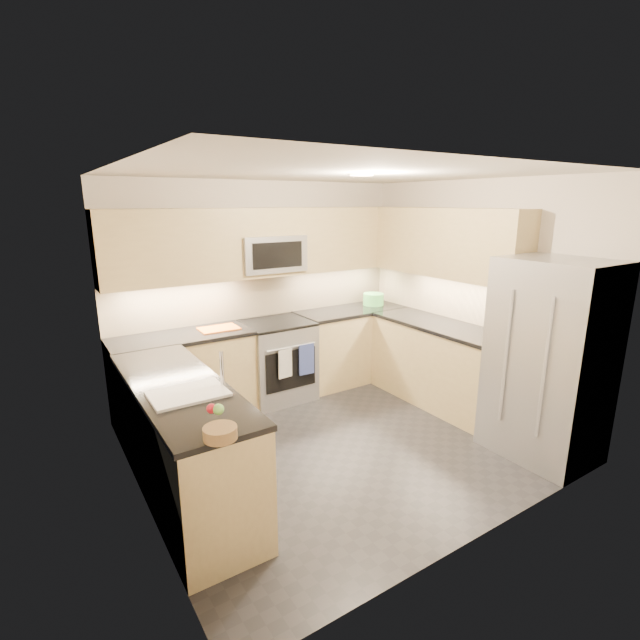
{
  "coord_description": "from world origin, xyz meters",
  "views": [
    {
      "loc": [
        -2.37,
        -3.31,
        2.26
      ],
      "look_at": [
        0.0,
        0.35,
        1.15
      ],
      "focal_mm": 26.0,
      "sensor_mm": 36.0,
      "label": 1
    }
  ],
  "objects_px": {
    "refrigerator": "(549,360)",
    "cutting_board": "(219,328)",
    "microwave": "(269,253)",
    "utensil_bowl": "(373,299)",
    "fruit_basket": "(220,433)",
    "gas_range": "(277,361)"
  },
  "relations": [
    {
      "from": "refrigerator",
      "to": "cutting_board",
      "type": "distance_m",
      "value": 3.25
    },
    {
      "from": "microwave",
      "to": "cutting_board",
      "type": "xyz_separation_m",
      "value": [
        -0.68,
        -0.1,
        -0.75
      ]
    },
    {
      "from": "microwave",
      "to": "cutting_board",
      "type": "bearing_deg",
      "value": -171.72
    },
    {
      "from": "microwave",
      "to": "utensil_bowl",
      "type": "distance_m",
      "value": 1.63
    },
    {
      "from": "fruit_basket",
      "to": "cutting_board",
      "type": "bearing_deg",
      "value": 69.26
    },
    {
      "from": "utensil_bowl",
      "to": "fruit_basket",
      "type": "distance_m",
      "value": 3.79
    },
    {
      "from": "gas_range",
      "to": "microwave",
      "type": "bearing_deg",
      "value": 90.0
    },
    {
      "from": "gas_range",
      "to": "refrigerator",
      "type": "xyz_separation_m",
      "value": [
        1.45,
        -2.43,
        0.45
      ]
    },
    {
      "from": "gas_range",
      "to": "fruit_basket",
      "type": "distance_m",
      "value": 2.77
    },
    {
      "from": "cutting_board",
      "to": "fruit_basket",
      "type": "bearing_deg",
      "value": -110.74
    },
    {
      "from": "fruit_basket",
      "to": "refrigerator",
      "type": "bearing_deg",
      "value": -3.52
    },
    {
      "from": "cutting_board",
      "to": "refrigerator",
      "type": "bearing_deg",
      "value": -49.04
    },
    {
      "from": "refrigerator",
      "to": "utensil_bowl",
      "type": "xyz_separation_m",
      "value": [
        0.03,
        2.48,
        0.12
      ]
    },
    {
      "from": "microwave",
      "to": "utensil_bowl",
      "type": "bearing_deg",
      "value": -2.54
    },
    {
      "from": "utensil_bowl",
      "to": "cutting_board",
      "type": "distance_m",
      "value": 2.16
    },
    {
      "from": "utensil_bowl",
      "to": "fruit_basket",
      "type": "height_order",
      "value": "utensil_bowl"
    },
    {
      "from": "cutting_board",
      "to": "utensil_bowl",
      "type": "bearing_deg",
      "value": 0.88
    },
    {
      "from": "gas_range",
      "to": "cutting_board",
      "type": "relative_size",
      "value": 2.24
    },
    {
      "from": "microwave",
      "to": "cutting_board",
      "type": "distance_m",
      "value": 1.02
    },
    {
      "from": "gas_range",
      "to": "cutting_board",
      "type": "distance_m",
      "value": 0.84
    },
    {
      "from": "refrigerator",
      "to": "fruit_basket",
      "type": "bearing_deg",
      "value": 176.48
    },
    {
      "from": "microwave",
      "to": "utensil_bowl",
      "type": "relative_size",
      "value": 2.83
    }
  ]
}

